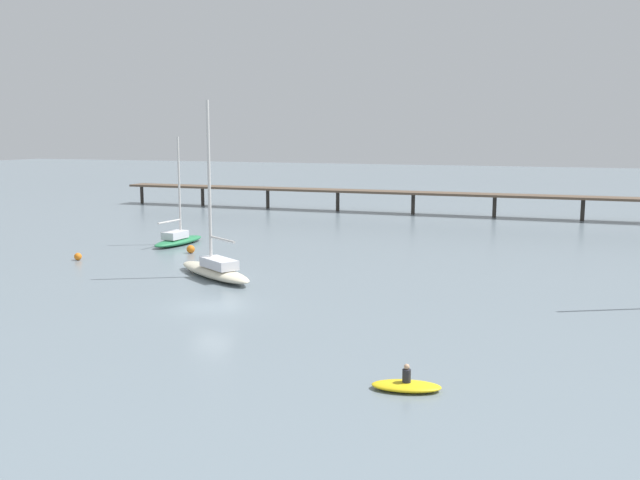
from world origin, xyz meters
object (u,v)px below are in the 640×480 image
pier (525,191)px  mooring_buoy_inner (191,249)px  sailboat_green (178,238)px  mooring_buoy_far (78,257)px  dinghy_yellow (406,385)px  sailboat_cream (215,268)px

pier → mooring_buoy_inner: pier is taller
sailboat_green → mooring_buoy_far: (-3.44, -10.14, -0.34)m
dinghy_yellow → sailboat_green: bearing=135.4°
mooring_buoy_far → mooring_buoy_inner: bearing=42.3°
sailboat_green → dinghy_yellow: 42.03m
sailboat_cream → mooring_buoy_far: bearing=171.5°
mooring_buoy_far → mooring_buoy_inner: size_ratio=0.86×
mooring_buoy_far → mooring_buoy_inner: (7.11, 6.46, 0.05)m
sailboat_cream → dinghy_yellow: (18.85, -17.21, -0.56)m
sailboat_green → pier: bearing=48.9°
pier → sailboat_cream: sailboat_cream is taller
sailboat_green → sailboat_cream: size_ratio=0.79×
mooring_buoy_far → mooring_buoy_inner: 9.60m
pier → mooring_buoy_far: bearing=-126.9°
dinghy_yellow → mooring_buoy_inner: (-26.24, 25.85, 0.16)m
sailboat_green → mooring_buoy_inner: bearing=-45.1°
sailboat_green → dinghy_yellow: (29.91, -29.52, -0.45)m
pier → sailboat_cream: bearing=-111.9°
sailboat_green → dinghy_yellow: size_ratio=3.30×
sailboat_cream → mooring_buoy_inner: 11.38m
dinghy_yellow → mooring_buoy_far: (-33.35, 19.39, 0.11)m
sailboat_cream → mooring_buoy_far: 14.67m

